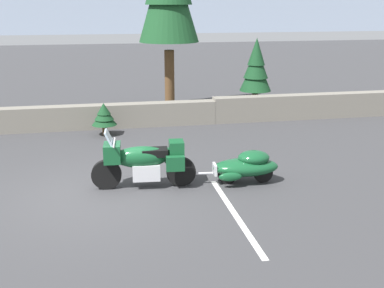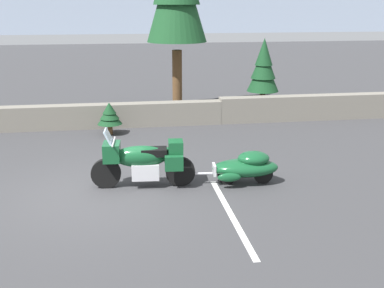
# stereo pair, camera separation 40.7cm
# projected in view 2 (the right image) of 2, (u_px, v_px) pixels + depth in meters

# --- Properties ---
(ground_plane) EXTENTS (80.00, 80.00, 0.00)m
(ground_plane) POSITION_uv_depth(u_px,v_px,m) (94.00, 194.00, 10.31)
(ground_plane) COLOR #38383A
(stone_guard_wall) EXTENTS (24.00, 0.55, 0.91)m
(stone_guard_wall) POSITION_uv_depth(u_px,v_px,m) (96.00, 115.00, 15.68)
(stone_guard_wall) COLOR slate
(stone_guard_wall) RESTS_ON ground
(touring_motorcycle) EXTENTS (2.31, 0.84, 1.33)m
(touring_motorcycle) POSITION_uv_depth(u_px,v_px,m) (143.00, 160.00, 10.54)
(touring_motorcycle) COLOR black
(touring_motorcycle) RESTS_ON ground
(car_shaped_trailer) EXTENTS (2.22, 0.84, 0.76)m
(car_shaped_trailer) POSITION_uv_depth(u_px,v_px,m) (246.00, 166.00, 10.77)
(car_shaped_trailer) COLOR black
(car_shaped_trailer) RESTS_ON ground
(pine_tree_secondary) EXTENTS (1.13, 1.13, 2.79)m
(pine_tree_secondary) POSITION_uv_depth(u_px,v_px,m) (264.00, 68.00, 16.95)
(pine_tree_secondary) COLOR brown
(pine_tree_secondary) RESTS_ON ground
(pine_sapling_near) EXTENTS (0.77, 0.77, 1.01)m
(pine_sapling_near) POSITION_uv_depth(u_px,v_px,m) (109.00, 114.00, 14.80)
(pine_sapling_near) COLOR brown
(pine_sapling_near) RESTS_ON ground
(parking_stripe_marker) EXTENTS (0.12, 3.60, 0.01)m
(parking_stripe_marker) POSITION_uv_depth(u_px,v_px,m) (231.00, 214.00, 9.28)
(parking_stripe_marker) COLOR silver
(parking_stripe_marker) RESTS_ON ground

